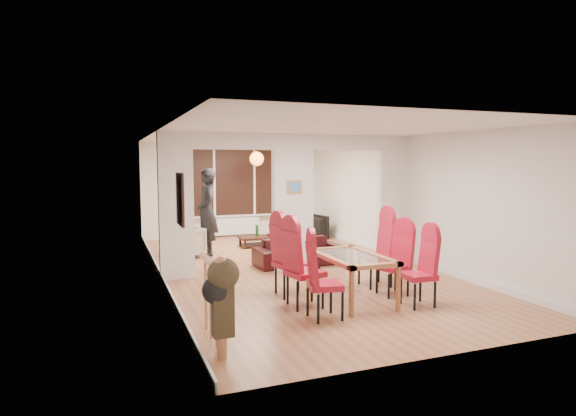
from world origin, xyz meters
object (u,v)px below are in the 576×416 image
dining_chair_la (325,279)px  dining_chair_ra (418,270)px  dining_chair_lc (292,259)px  dining_chair_rc (375,252)px  dining_table (351,278)px  person (207,212)px  dining_chair_rb (393,262)px  armchair (184,242)px  bottle (257,230)px  television (314,226)px  coffee_table (262,241)px  sofa (300,252)px  dining_chair_lb (305,267)px  bowl (271,235)px

dining_chair_la → dining_chair_ra: 1.49m
dining_chair_lc → dining_chair_rc: (1.51, 0.04, 0.00)m
dining_table → person: 4.51m
dining_chair_rb → dining_chair_ra: bearing=-103.0°
dining_table → armchair: 4.57m
dining_table → person: bearing=107.0°
bottle → dining_chair_ra: bearing=-82.5°
dining_chair_rb → armchair: dining_chair_rb is taller
television → coffee_table: television is taller
person → bottle: 1.60m
dining_table → coffee_table: size_ratio=1.32×
dining_chair_ra → sofa: bearing=102.7°
dining_chair_la → bottle: size_ratio=3.63×
armchair → dining_chair_rb: bearing=10.2°
dining_chair_lb → television: size_ratio=1.07×
dining_chair_lb → dining_chair_la: bearing=-98.0°
dining_table → dining_chair_lb: bearing=-177.3°
sofa → television: (1.73, 3.18, 0.05)m
sofa → bowl: size_ratio=8.89×
dining_chair_la → bottle: (0.77, 5.53, -0.13)m
armchair → bottle: bearing=89.3°
dining_chair_rc → bowl: dining_chair_rc is taller
dining_chair_lb → armchair: (-1.08, 4.22, -0.25)m
television → bowl: bearing=112.3°
dining_chair_la → dining_chair_lb: (-0.04, 0.58, 0.05)m
dining_table → dining_chair_rb: bearing=3.1°
dining_chair_rc → dining_chair_rb: bearing=-91.8°
person → coffee_table: person is taller
dining_chair_la → sofa: (0.95, 3.22, -0.27)m
dining_chair_lb → bottle: size_ratio=3.95×
dining_chair_la → bottle: 5.58m
dining_chair_rb → person: person is taller
person → coffee_table: (1.49, 0.64, -0.84)m
dining_chair_rb → sofa: (-0.52, 2.56, -0.26)m
dining_chair_la → sofa: bearing=86.4°
sofa → television: television is taller
television → dining_chair_ra: bearing=161.3°
person → television: size_ratio=1.78×
dining_chair_rc → person: 4.23m
television → dining_table: bearing=153.2°
dining_table → dining_chair_ra: bearing=-37.6°
dining_chair_rc → bowl: (-0.39, 4.25, -0.30)m
dining_chair_lb → dining_chair_lc: same height
television → bowl: (-1.57, -0.92, -0.03)m
dining_chair_lc → dining_chair_rb: bearing=-29.8°
television → coffee_table: size_ratio=0.97×
dining_chair_rc → armchair: size_ratio=1.61×
dining_chair_la → dining_chair_rb: size_ratio=1.01×
dining_chair_la → dining_chair_lc: (-0.01, 1.19, 0.05)m
dining_chair_rc → person: size_ratio=0.61×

